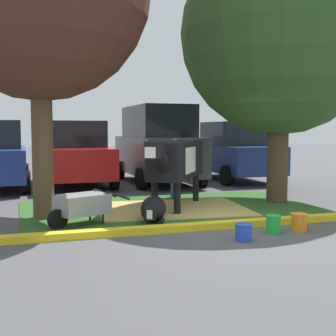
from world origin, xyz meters
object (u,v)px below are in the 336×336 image
Objects in this scene: bucket_green at (273,224)px; sedan_silver at (233,152)px; wheelbarrow at (81,205)px; suv_dark_grey at (158,144)px; bucket_orange at (299,222)px; cow_holstein at (176,160)px; sedan_red at (77,154)px; bucket_blue at (243,232)px; calf_lying at (153,209)px; shade_tree_right at (280,36)px; person_handler at (176,166)px.

bucket_green is 0.07× the size of sedan_silver.
wheelbarrow is 5.04× the size of bucket_green.
bucket_orange is at bearing -88.11° from suv_dark_grey.
cow_holstein is 2.62m from wheelbarrow.
bucket_blue is at bearing -78.86° from sedan_red.
bucket_blue is at bearing -64.36° from calf_lying.
sedan_red is 0.96× the size of suv_dark_grey.
cow_holstein reaches higher than calf_lying.
cow_holstein is 8.90× the size of bucket_orange.
suv_dark_grey is (2.60, -0.18, 0.29)m from sedan_red.
calf_lying is 6.36m from sedan_red.
shade_tree_right reaches higher than bucket_green.
cow_holstein is 1.77× the size of wheelbarrow.
cow_holstein is at bearing 115.26° from bucket_orange.
bucket_blue is (2.30, -1.92, -0.24)m from wheelbarrow.
calf_lying is 3.09m from person_handler.
sedan_silver is at bearing 52.45° from cow_holstein.
sedan_silver reaches higher than calf_lying.
wheelbarrow is at bearing -135.55° from person_handler.
wheelbarrow reaches higher than bucket_green.
sedan_red is at bearing 176.04° from suv_dark_grey.
bucket_orange is at bearing -24.31° from wheelbarrow.
bucket_orange is 8.18m from sedan_silver.
wheelbarrow is 3.89m from bucket_orange.
sedan_silver reaches higher than bucket_blue.
bucket_blue is (0.07, -3.11, -0.94)m from cow_holstein.
person_handler is 0.35× the size of sedan_red.
shade_tree_right is at bearing 51.63° from bucket_blue.
shade_tree_right reaches higher than wheelbarrow.
bucket_blue is at bearing -157.06° from bucket_green.
bucket_orange is (0.79, -4.31, -0.65)m from person_handler.
shade_tree_right is at bearing 20.63° from calf_lying.
shade_tree_right is at bearing -103.58° from sedan_silver.
shade_tree_right is at bearing 3.00° from cow_holstein.
sedan_red is at bearing 96.27° from calf_lying.
sedan_red is (-0.69, 6.28, 0.75)m from calf_lying.
suv_dark_grey is (-1.59, 4.78, -2.70)m from shade_tree_right.
person_handler is at bearing 70.82° from cow_holstein.
sedan_red is at bearing 106.45° from bucket_green.
suv_dark_grey is 1.05× the size of sedan_silver.
calf_lying is 4.23× the size of bucket_green.
suv_dark_grey is at bearing 81.10° from person_handler.
sedan_red is (-1.54, 5.10, -0.10)m from cow_holstein.
shade_tree_right is 4.78× the size of calf_lying.
person_handler is 3.47m from suv_dark_grey.
shade_tree_right reaches higher than sedan_red.
person_handler is 0.35× the size of sedan_silver.
shade_tree_right is 1.38× the size of suv_dark_grey.
sedan_silver is (6.04, 6.14, 0.60)m from wheelbarrow.
sedan_silver is (2.50, 7.74, 0.82)m from bucket_orange.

